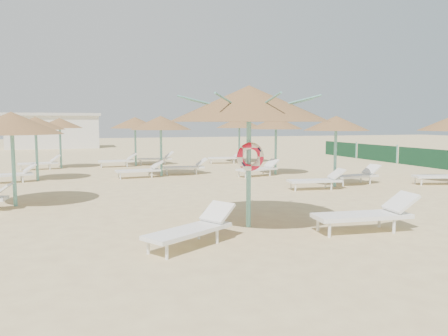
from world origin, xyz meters
name	(u,v)px	position (x,y,z in m)	size (l,w,h in m)	color
ground	(255,229)	(0.00, 0.00, 0.00)	(120.00, 120.00, 0.00)	#DAC385
main_palapa	(249,104)	(-0.09, 0.21, 2.82)	(3.62, 3.62, 3.24)	#65AFA4
lounger_main_a	(194,228)	(-1.67, -0.89, 0.36)	(2.06, 1.60, 0.74)	white
lounger_main_b	(368,214)	(2.27, -1.02, 0.40)	(2.37, 0.90, 0.84)	white
palapa_field	(199,125)	(1.37, 10.02, 2.31)	(19.61, 13.82, 2.71)	#65AFA4
service_hut	(54,130)	(-6.00, 35.00, 1.64)	(8.40, 4.40, 3.25)	silver
windbreak_fence	(424,158)	(14.00, 9.96, 0.50)	(0.08, 19.84, 1.10)	#174524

